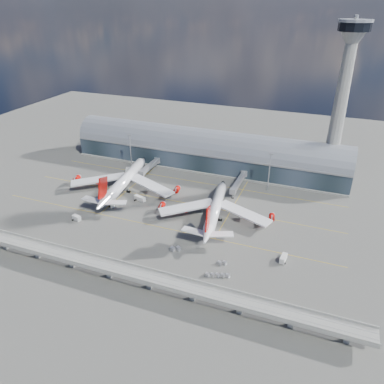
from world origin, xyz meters
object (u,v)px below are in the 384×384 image
(service_truck_0, at_px, (113,203))
(cargo_train_2, at_px, (222,263))
(airliner_left, at_px, (124,181))
(airliner_right, at_px, (215,209))
(control_tower, at_px, (340,106))
(service_truck_5, at_px, (128,171))
(service_truck_3, at_px, (283,258))
(cargo_train_0, at_px, (175,249))
(service_truck_2, at_px, (140,198))
(service_truck_4, at_px, (222,188))
(floodlight_mast_right, at_px, (269,171))
(cargo_train_1, at_px, (217,275))
(floodlight_mast_left, at_px, (131,151))
(service_truck_1, at_px, (77,218))

(service_truck_0, xyz_separation_m, cargo_train_2, (77.56, -30.28, -0.55))
(airliner_left, height_order, airliner_right, airliner_left)
(control_tower, xyz_separation_m, service_truck_5, (-133.69, -36.53, -50.07))
(service_truck_3, distance_m, cargo_train_0, 52.31)
(airliner_left, distance_m, service_truck_0, 20.57)
(airliner_left, height_order, cargo_train_0, airliner_left)
(control_tower, distance_m, airliner_right, 103.15)
(service_truck_2, distance_m, service_truck_4, 53.81)
(floodlight_mast_right, distance_m, cargo_train_0, 87.87)
(floodlight_mast_right, bearing_deg, service_truck_2, -149.16)
(service_truck_0, relative_size, service_truck_2, 0.80)
(service_truck_4, height_order, service_truck_5, service_truck_5)
(airliner_left, relative_size, cargo_train_1, 6.87)
(service_truck_2, xyz_separation_m, service_truck_5, (-27.91, 33.74, 0.02))
(floodlight_mast_right, xyz_separation_m, airliner_right, (-21.30, -45.23, -7.90))
(floodlight_mast_left, height_order, cargo_train_1, floodlight_mast_left)
(airliner_right, height_order, service_truck_0, airliner_right)
(floodlight_mast_left, distance_m, service_truck_3, 140.87)
(control_tower, relative_size, service_truck_5, 15.14)
(service_truck_1, xyz_separation_m, service_truck_2, (22.44, 33.09, 0.03))
(floodlight_mast_left, distance_m, cargo_train_0, 108.24)
(floodlight_mast_right, bearing_deg, service_truck_0, -147.23)
(service_truck_5, bearing_deg, service_truck_2, -72.99)
(floodlight_mast_left, xyz_separation_m, service_truck_0, (17.06, -53.39, -12.25))
(service_truck_2, bearing_deg, control_tower, -37.82)
(service_truck_1, distance_m, cargo_train_2, 88.23)
(service_truck_1, xyz_separation_m, service_truck_5, (-5.47, 66.83, 0.06))
(control_tower, xyz_separation_m, service_truck_1, (-128.22, -103.36, -50.12))
(floodlight_mast_right, bearing_deg, service_truck_5, -175.06)
(cargo_train_0, bearing_deg, service_truck_4, 22.40)
(control_tower, distance_m, service_truck_0, 151.86)
(floodlight_mast_left, xyz_separation_m, service_truck_1, (6.78, -75.36, -12.12))
(service_truck_0, bearing_deg, floodlight_mast_right, 11.62)
(service_truck_5, bearing_deg, cargo_train_1, -64.46)
(floodlight_mast_left, distance_m, service_truck_1, 76.63)
(floodlight_mast_right, xyz_separation_m, service_truck_2, (-70.78, -42.27, -12.09))
(control_tower, relative_size, service_truck_1, 18.29)
(floodlight_mast_right, xyz_separation_m, cargo_train_2, (-5.38, -83.67, -12.80))
(service_truck_1, xyz_separation_m, cargo_train_2, (87.84, -8.32, -0.68))
(service_truck_1, height_order, service_truck_3, service_truck_3)
(service_truck_3, xyz_separation_m, service_truck_5, (-119.85, 62.32, 0.02))
(service_truck_3, height_order, service_truck_4, service_truck_4)
(service_truck_5, bearing_deg, service_truck_4, -24.04)
(floodlight_mast_right, relative_size, service_truck_4, 4.48)
(airliner_left, height_order, service_truck_3, airliner_left)
(floodlight_mast_right, height_order, service_truck_0, floodlight_mast_right)
(control_tower, height_order, service_truck_4, control_tower)
(airliner_left, xyz_separation_m, service_truck_3, (107.74, -37.00, -5.15))
(floodlight_mast_right, bearing_deg, cargo_train_2, -93.68)
(floodlight_mast_left, height_order, service_truck_1, floodlight_mast_left)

